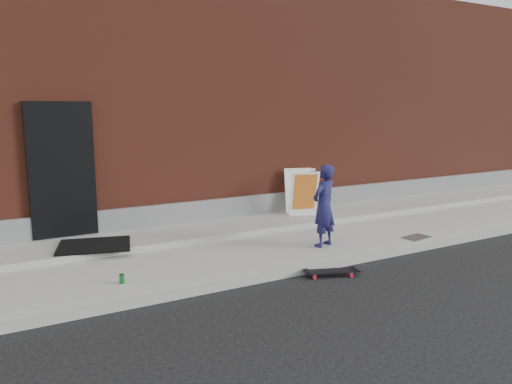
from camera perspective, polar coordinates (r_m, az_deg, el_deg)
ground at (r=7.33m, az=3.94°, el=-9.72°), size 80.00×80.00×0.00m
sidewalk at (r=8.54m, az=-1.62°, el=-6.32°), size 20.00×3.00×0.15m
apron at (r=9.29m, az=-4.22°, el=-4.22°), size 20.00×1.20×0.10m
building at (r=13.32m, az=-12.94°, el=9.78°), size 20.00×8.10×5.00m
child at (r=8.26m, az=7.77°, el=-1.57°), size 0.58×0.47×1.36m
skateboard at (r=7.42m, az=8.61°, el=-8.97°), size 0.82×0.47×0.09m
pizza_sign at (r=10.18m, az=5.23°, el=0.01°), size 0.74×0.81×0.94m
soda_can at (r=6.86m, az=-15.08°, el=-9.56°), size 0.07×0.07×0.12m
doormat at (r=8.36m, az=-17.99°, el=-5.82°), size 1.29×1.14×0.03m
utility_plate at (r=9.29m, az=17.89°, el=-4.94°), size 0.53×0.38×0.01m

